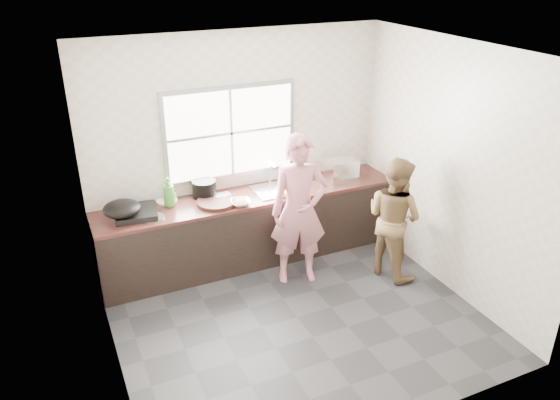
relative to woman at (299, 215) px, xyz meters
name	(u,v)px	position (x,y,z in m)	size (l,w,h in m)	color
floor	(297,317)	(-0.34, -0.67, -0.81)	(3.60, 3.20, 0.01)	#2C2C2F
ceiling	(301,52)	(-0.34, -0.67, 1.90)	(3.60, 3.20, 0.01)	silver
wall_back	(239,147)	(-0.34, 0.93, 0.54)	(3.60, 0.01, 2.70)	beige
wall_left	(100,238)	(-2.14, -0.67, 0.54)	(0.01, 3.20, 2.70)	beige
wall_right	(451,170)	(1.47, -0.67, 0.54)	(0.01, 3.20, 2.70)	silver
wall_front	(401,288)	(-0.34, -2.28, 0.54)	(3.60, 0.01, 2.70)	beige
cabinet	(250,229)	(-0.34, 0.62, -0.40)	(3.60, 0.62, 0.82)	black
countertop	(250,197)	(-0.34, 0.62, 0.03)	(3.60, 0.64, 0.04)	#3D1E19
sink	(277,190)	(0.01, 0.62, 0.06)	(0.55, 0.45, 0.02)	silver
faucet	(270,173)	(0.01, 0.82, 0.20)	(0.02, 0.02, 0.30)	silver
window_frame	(231,133)	(-0.44, 0.92, 0.74)	(1.60, 0.05, 1.10)	#9EA0A5
window_glazing	(231,133)	(-0.44, 0.89, 0.74)	(1.50, 0.01, 1.00)	white
woman	(299,215)	(0.00, 0.00, 0.00)	(0.59, 0.39, 1.62)	#C67780
person_side	(394,217)	(1.04, -0.33, -0.09)	(0.70, 0.54, 1.43)	brown
cutting_board	(216,202)	(-0.77, 0.55, 0.07)	(0.44, 0.44, 0.04)	black
cleaver	(220,195)	(-0.68, 0.68, 0.09)	(0.23, 0.11, 0.01)	#B6B7BE
bowl_mince	(241,203)	(-0.53, 0.41, 0.08)	(0.23, 0.23, 0.06)	white
bowl_crabs	(287,193)	(0.06, 0.43, 0.08)	(0.17, 0.17, 0.05)	white
bowl_held	(289,193)	(0.08, 0.41, 0.08)	(0.20, 0.20, 0.06)	white
black_pot	(204,189)	(-0.83, 0.80, 0.15)	(0.28, 0.28, 0.20)	black
plate_food	(167,201)	(-1.26, 0.85, 0.06)	(0.24, 0.24, 0.02)	white
bottle_green	(169,192)	(-1.26, 0.72, 0.22)	(0.13, 0.13, 0.34)	#3B892C
bottle_brown_tall	(170,193)	(-1.22, 0.85, 0.14)	(0.08, 0.08, 0.18)	#493012
bottle_brown_short	(201,189)	(-0.86, 0.85, 0.13)	(0.12, 0.12, 0.16)	#3D180F
glass_jar	(174,197)	(-1.18, 0.85, 0.09)	(0.06, 0.06, 0.09)	white
burner	(136,213)	(-1.65, 0.64, 0.08)	(0.44, 0.44, 0.07)	black
wok	(122,209)	(-1.80, 0.58, 0.19)	(0.40, 0.40, 0.15)	black
dish_rack	(342,170)	(0.86, 0.56, 0.19)	(0.36, 0.25, 0.27)	white
pot_lid_left	(153,218)	(-1.50, 0.50, 0.06)	(0.25, 0.25, 0.01)	#ABAEB2
pot_lid_right	(141,206)	(-1.55, 0.85, 0.06)	(0.26, 0.26, 0.01)	silver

